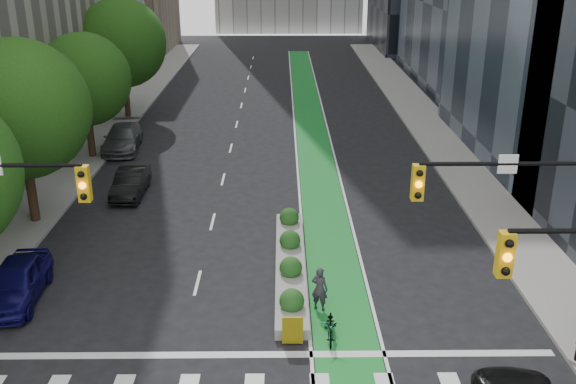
{
  "coord_description": "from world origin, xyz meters",
  "views": [
    {
      "loc": [
        0.87,
        -16.41,
        12.52
      ],
      "look_at": [
        1.11,
        8.2,
        3.0
      ],
      "focal_mm": 40.0,
      "sensor_mm": 36.0,
      "label": 1
    }
  ],
  "objects_px": {
    "cyclist": "(320,289)",
    "bicycle": "(331,326)",
    "median_planter": "(290,262)",
    "parked_car_left_near": "(16,282)",
    "parked_car_left_mid": "(131,183)",
    "parked_car_left_far": "(122,138)"
  },
  "relations": [
    {
      "from": "median_planter",
      "to": "parked_car_left_near",
      "type": "distance_m",
      "value": 10.52
    },
    {
      "from": "median_planter",
      "to": "parked_car_left_far",
      "type": "height_order",
      "value": "parked_car_left_far"
    },
    {
      "from": "parked_car_left_near",
      "to": "parked_car_left_far",
      "type": "xyz_separation_m",
      "value": [
        -0.43,
        18.99,
        0.01
      ]
    },
    {
      "from": "parked_car_left_mid",
      "to": "parked_car_left_near",
      "type": "bearing_deg",
      "value": -100.06
    },
    {
      "from": "parked_car_left_mid",
      "to": "parked_car_left_far",
      "type": "xyz_separation_m",
      "value": [
        -2.31,
        8.15,
        0.09
      ]
    },
    {
      "from": "bicycle",
      "to": "parked_car_left_near",
      "type": "bearing_deg",
      "value": 170.94
    },
    {
      "from": "median_planter",
      "to": "parked_car_left_near",
      "type": "bearing_deg",
      "value": -167.56
    },
    {
      "from": "parked_car_left_near",
      "to": "cyclist",
      "type": "bearing_deg",
      "value": -8.07
    },
    {
      "from": "cyclist",
      "to": "bicycle",
      "type": "bearing_deg",
      "value": 122.61
    },
    {
      "from": "median_planter",
      "to": "parked_car_left_mid",
      "type": "height_order",
      "value": "parked_car_left_mid"
    },
    {
      "from": "bicycle",
      "to": "parked_car_left_mid",
      "type": "relative_size",
      "value": 0.42
    },
    {
      "from": "cyclist",
      "to": "parked_car_left_near",
      "type": "distance_m",
      "value": 11.31
    },
    {
      "from": "median_planter",
      "to": "bicycle",
      "type": "distance_m",
      "value": 5.06
    },
    {
      "from": "median_planter",
      "to": "bicycle",
      "type": "height_order",
      "value": "median_planter"
    },
    {
      "from": "parked_car_left_near",
      "to": "parked_car_left_mid",
      "type": "height_order",
      "value": "parked_car_left_near"
    },
    {
      "from": "median_planter",
      "to": "parked_car_left_far",
      "type": "xyz_separation_m",
      "value": [
        -10.7,
        16.73,
        0.41
      ]
    },
    {
      "from": "parked_car_left_near",
      "to": "parked_car_left_far",
      "type": "relative_size",
      "value": 0.84
    },
    {
      "from": "median_planter",
      "to": "parked_car_left_mid",
      "type": "xyz_separation_m",
      "value": [
        -8.39,
        8.57,
        0.31
      ]
    },
    {
      "from": "median_planter",
      "to": "bicycle",
      "type": "xyz_separation_m",
      "value": [
        1.31,
        -4.89,
        0.08
      ]
    },
    {
      "from": "bicycle",
      "to": "parked_car_left_near",
      "type": "distance_m",
      "value": 11.88
    },
    {
      "from": "median_planter",
      "to": "parked_car_left_near",
      "type": "xyz_separation_m",
      "value": [
        -10.27,
        -2.26,
        0.4
      ]
    },
    {
      "from": "parked_car_left_near",
      "to": "median_planter",
      "type": "bearing_deg",
      "value": 8.29
    }
  ]
}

